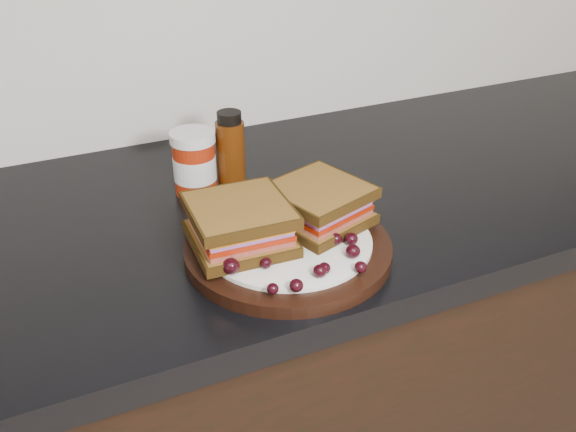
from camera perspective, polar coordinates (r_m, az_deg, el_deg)
name	(u,v)px	position (r m, az deg, el deg)	size (l,w,h in m)	color
countertop	(70,256)	(0.96, -18.85, -3.40)	(3.98, 0.60, 0.04)	black
plate	(288,249)	(0.87, 0.00, -2.92)	(0.28, 0.28, 0.02)	black
sandwich_left	(240,224)	(0.84, -4.30, -0.74)	(0.13, 0.13, 0.06)	brown
sandwich_right	(319,205)	(0.89, 2.75, 1.02)	(0.12, 0.12, 0.06)	brown
grape_0	(231,266)	(0.79, -5.10, -4.46)	(0.02, 0.02, 0.02)	black
grape_1	(266,263)	(0.80, -1.99, -4.19)	(0.02, 0.02, 0.01)	black
grape_2	(273,289)	(0.76, -1.36, -6.47)	(0.01, 0.01, 0.01)	black
grape_3	(296,285)	(0.76, 0.74, -6.19)	(0.02, 0.02, 0.02)	black
grape_4	(320,271)	(0.78, 2.85, -4.90)	(0.02, 0.02, 0.02)	black
grape_5	(324,268)	(0.79, 3.25, -4.66)	(0.02, 0.02, 0.01)	black
grape_6	(361,267)	(0.80, 6.48, -4.53)	(0.02, 0.02, 0.01)	black
grape_7	(353,251)	(0.82, 5.80, -3.13)	(0.02, 0.02, 0.02)	black
grape_8	(351,239)	(0.85, 5.64, -2.04)	(0.02, 0.02, 0.02)	black
grape_9	(336,239)	(0.85, 4.27, -2.04)	(0.02, 0.02, 0.02)	black
grape_10	(334,217)	(0.89, 4.14, -0.11)	(0.02, 0.02, 0.02)	black
grape_11	(327,215)	(0.90, 3.52, 0.05)	(0.02, 0.02, 0.02)	black
grape_12	(322,211)	(0.91, 3.01, 0.49)	(0.02, 0.02, 0.02)	black
grape_13	(226,221)	(0.89, -5.49, -0.41)	(0.02, 0.02, 0.02)	black
grape_14	(223,235)	(0.86, -5.83, -1.66)	(0.02, 0.02, 0.02)	black
grape_15	(236,239)	(0.85, -4.67, -2.08)	(0.02, 0.02, 0.02)	black
grape_16	(234,256)	(0.81, -4.80, -3.55)	(0.02, 0.02, 0.02)	black
grape_17	(242,225)	(0.87, -4.11, -0.84)	(0.02, 0.02, 0.02)	black
grape_18	(231,236)	(0.85, -5.10, -1.77)	(0.02, 0.02, 0.02)	black
grape_19	(222,245)	(0.84, -5.92, -2.62)	(0.02, 0.02, 0.02)	black
condiment_jar	(194,163)	(1.01, -8.32, 4.69)	(0.07, 0.07, 0.10)	#98220B
oil_bottle	(231,150)	(1.02, -5.12, 5.88)	(0.05, 0.05, 0.13)	#461E07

